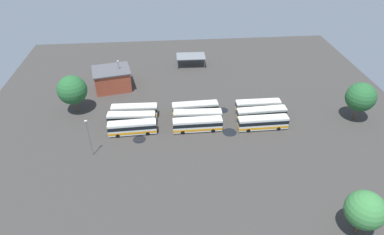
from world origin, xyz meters
name	(u,v)px	position (x,y,z in m)	size (l,w,h in m)	color
ground_plane	(197,122)	(0.00, 0.00, 0.00)	(112.57, 112.57, 0.00)	#383533
bus_row0_slot0	(132,127)	(-15.97, -3.38, 1.82)	(11.62, 2.93, 3.45)	silver
bus_row0_slot1	(132,119)	(-16.36, 0.39, 1.82)	(11.94, 3.07, 3.45)	silver
bus_row0_slot2	(134,111)	(-15.85, 3.97, 1.82)	(11.83, 2.77, 3.45)	silver
bus_row1_slot0	(198,124)	(-0.25, -3.55, 1.82)	(12.04, 2.59, 3.45)	silver
bus_row1_slot1	(198,116)	(0.14, -0.07, 1.82)	(12.21, 2.96, 3.45)	silver
bus_row1_slot2	(195,108)	(-0.14, 3.71, 1.82)	(12.03, 2.87, 3.45)	silver
bus_row2_slot0	(263,123)	(15.80, -4.18, 1.82)	(12.34, 2.66, 3.45)	silver
bus_row2_slot1	(261,114)	(16.46, -0.31, 1.82)	(12.72, 2.98, 3.45)	silver
bus_row2_slot2	(258,106)	(16.49, 3.30, 1.82)	(11.80, 2.52, 3.45)	silver
depot_building	(112,79)	(-23.07, 19.78, 3.08)	(12.14, 10.74, 6.12)	#99422D
maintenance_shelter	(191,56)	(1.27, 33.12, 3.29)	(9.58, 6.10, 3.47)	slate
lamp_post_by_building	(89,137)	(-24.40, -10.52, 5.11)	(0.56, 0.28, 9.38)	slate
lamp_post_near_entrance	(119,73)	(-20.80, 20.00, 4.74)	(0.56, 0.28, 8.64)	slate
tree_northwest	(365,210)	(23.98, -35.13, 5.75)	(6.52, 6.52, 9.01)	brown
tree_northeast	(361,97)	(40.54, -2.06, 6.54)	(7.28, 7.28, 10.19)	brown
tree_south_edge	(72,90)	(-31.47, 7.90, 6.51)	(7.55, 7.55, 10.29)	brown
puddle_back_corner	(139,139)	(-14.35, -5.84, 0.00)	(3.08, 3.08, 0.01)	black
puddle_near_shelter	(230,132)	(7.51, -4.99, 0.00)	(3.43, 3.43, 0.01)	black
puddle_centre_drain	(223,110)	(7.46, 4.87, 0.00)	(2.90, 2.90, 0.01)	black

